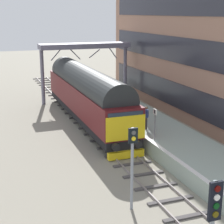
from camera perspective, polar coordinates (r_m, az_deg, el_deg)
name	(u,v)px	position (r m, az deg, el deg)	size (l,w,h in m)	color
ground_plane	(114,147)	(25.96, 0.32, -5.42)	(140.00, 140.00, 0.00)	gray
track_main	(114,147)	(25.94, 0.32, -5.31)	(2.50, 60.00, 0.15)	gray
station_platform	(161,135)	(27.18, 7.47, -3.48)	(4.00, 44.00, 1.01)	#94A599
station_building	(205,5)	(32.73, 14.07, 15.65)	(4.20, 30.79, 19.33)	#A2755F
diesel_locomotive	(87,93)	(31.36, -3.91, 2.87)	(2.74, 17.97, 4.68)	black
signal_post_mid	(132,159)	(17.24, 3.13, -7.22)	(0.44, 0.22, 4.07)	gray
platform_number_sign	(155,120)	(24.13, 6.60, -1.17)	(0.10, 0.44, 2.08)	slate
waiting_passenger	(146,115)	(26.50, 5.24, -0.53)	(0.38, 0.51, 1.64)	#323033
overhead_footbridge	(85,50)	(38.59, -4.17, 9.50)	(9.30, 2.00, 6.02)	slate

